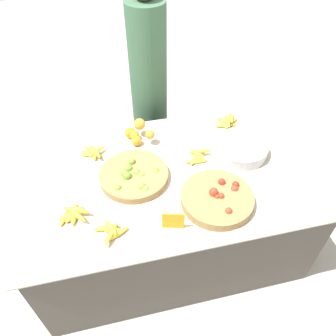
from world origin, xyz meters
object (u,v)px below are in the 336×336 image
(metal_bowl, at_px, (241,148))
(price_sign, at_px, (173,221))
(lime_bowl, at_px, (134,176))
(tomato_basket, at_px, (217,199))
(vendor_person, at_px, (149,96))

(metal_bowl, height_order, price_sign, price_sign)
(lime_bowl, relative_size, price_sign, 3.52)
(metal_bowl, relative_size, price_sign, 2.91)
(metal_bowl, bearing_deg, lime_bowl, -174.12)
(tomato_basket, bearing_deg, price_sign, -158.14)
(price_sign, bearing_deg, lime_bowl, 125.20)
(tomato_basket, height_order, metal_bowl, tomato_basket)
(vendor_person, bearing_deg, tomato_basket, -80.99)
(lime_bowl, xyz_separation_m, price_sign, (0.15, -0.40, 0.03))
(vendor_person, bearing_deg, lime_bowl, -106.84)
(lime_bowl, bearing_deg, metal_bowl, 5.88)
(lime_bowl, bearing_deg, vendor_person, 73.16)
(metal_bowl, bearing_deg, price_sign, -140.31)
(lime_bowl, relative_size, metal_bowl, 1.21)
(price_sign, height_order, vendor_person, vendor_person)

